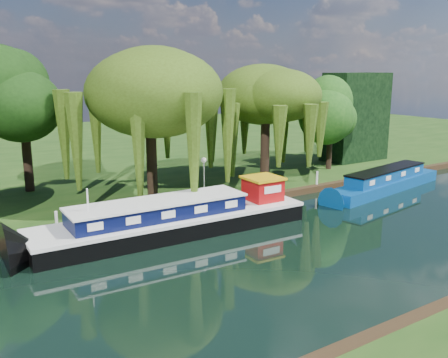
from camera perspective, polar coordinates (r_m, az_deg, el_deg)
ground at (r=25.96m, az=8.92°, el=-7.69°), size 120.00×120.00×0.00m
far_bank at (r=55.15m, az=-15.49°, el=3.12°), size 120.00×52.00×0.45m
dutch_barge at (r=27.59m, az=-5.56°, el=-4.56°), size 15.63×4.06×3.27m
narrowboat at (r=38.79m, az=17.99°, el=-0.33°), size 12.49×4.07×1.80m
red_dinghy at (r=28.56m, az=-9.96°, el=-5.81°), size 3.83×3.03×0.71m
white_cruiser at (r=40.26m, az=17.20°, el=-0.75°), size 2.29×2.05×1.10m
willow_left at (r=32.87m, az=-8.50°, el=9.58°), size 7.82×7.82×9.37m
willow_right at (r=38.38m, az=4.79°, el=8.52°), size 6.46×6.46×7.87m
tree_far_mid at (r=36.73m, az=-22.05°, el=8.26°), size 5.55×5.55×9.09m
tree_far_right at (r=42.92m, az=12.13°, el=7.24°), size 4.11×4.11×6.72m
conifer_hedge at (r=47.95m, az=14.80°, el=6.88°), size 6.00×3.00×8.00m
lamppost at (r=33.74m, az=-2.32°, el=1.50°), size 0.36×0.36×2.56m
mooring_posts at (r=31.81m, az=-1.89°, el=-1.91°), size 19.16×0.16×1.00m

